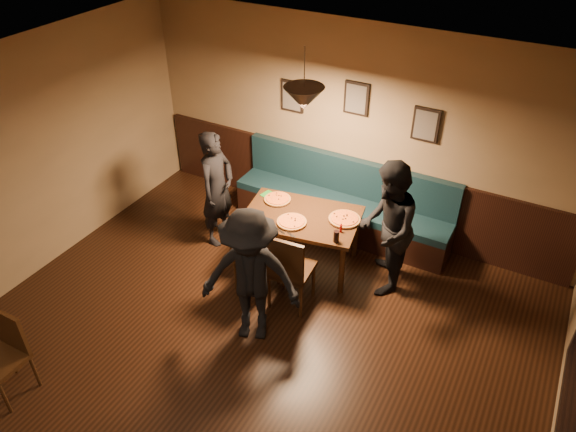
# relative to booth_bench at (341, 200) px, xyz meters

# --- Properties ---
(floor) EXTENTS (7.00, 7.00, 0.00)m
(floor) POSITION_rel_booth_bench_xyz_m (0.00, -3.20, -0.50)
(floor) COLOR black
(floor) RESTS_ON ground
(ceiling) EXTENTS (7.00, 7.00, 0.00)m
(ceiling) POSITION_rel_booth_bench_xyz_m (0.00, -3.20, 2.30)
(ceiling) COLOR silver
(ceiling) RESTS_ON ground
(wall_back) EXTENTS (6.00, 0.00, 6.00)m
(wall_back) POSITION_rel_booth_bench_xyz_m (0.00, 0.30, 0.90)
(wall_back) COLOR #8C704F
(wall_back) RESTS_ON ground
(wainscot) EXTENTS (5.88, 0.06, 1.00)m
(wainscot) POSITION_rel_booth_bench_xyz_m (0.00, 0.27, 0.00)
(wainscot) COLOR black
(wainscot) RESTS_ON ground
(booth_bench) EXTENTS (3.00, 0.60, 1.00)m
(booth_bench) POSITION_rel_booth_bench_xyz_m (0.00, 0.00, 0.00)
(booth_bench) COLOR #0F232D
(booth_bench) RESTS_ON ground
(picture_left) EXTENTS (0.32, 0.04, 0.42)m
(picture_left) POSITION_rel_booth_bench_xyz_m (-0.90, 0.27, 1.20)
(picture_left) COLOR black
(picture_left) RESTS_ON wall_back
(picture_center) EXTENTS (0.32, 0.04, 0.42)m
(picture_center) POSITION_rel_booth_bench_xyz_m (0.00, 0.27, 1.35)
(picture_center) COLOR black
(picture_center) RESTS_ON wall_back
(picture_right) EXTENTS (0.32, 0.04, 0.42)m
(picture_right) POSITION_rel_booth_bench_xyz_m (0.90, 0.27, 1.20)
(picture_right) COLOR black
(picture_right) RESTS_ON wall_back
(pendant_lamp) EXTENTS (0.44, 0.44, 0.25)m
(pendant_lamp) POSITION_rel_booth_bench_xyz_m (-0.15, -0.89, 1.75)
(pendant_lamp) COLOR black
(pendant_lamp) RESTS_ON ceiling
(dining_table) EXTENTS (1.52, 1.11, 0.74)m
(dining_table) POSITION_rel_booth_bench_xyz_m (-0.15, -0.89, -0.13)
(dining_table) COLOR black
(dining_table) RESTS_ON floor
(chair_near_left) EXTENTS (0.46, 0.46, 0.97)m
(chair_near_left) POSITION_rel_booth_bench_xyz_m (-0.41, -1.53, -0.02)
(chair_near_left) COLOR black
(chair_near_left) RESTS_ON floor
(chair_near_right) EXTENTS (0.49, 0.49, 1.03)m
(chair_near_right) POSITION_rel_booth_bench_xyz_m (0.08, -1.56, 0.02)
(chair_near_right) COLOR black
(chair_near_right) RESTS_ON floor
(diner_left) EXTENTS (0.39, 0.59, 1.59)m
(diner_left) POSITION_rel_booth_bench_xyz_m (-1.35, -0.94, 0.29)
(diner_left) COLOR black
(diner_left) RESTS_ON floor
(diner_right) EXTENTS (0.85, 0.97, 1.68)m
(diner_right) POSITION_rel_booth_bench_xyz_m (0.89, -0.78, 0.34)
(diner_right) COLOR black
(diner_right) RESTS_ON floor
(diner_front) EXTENTS (1.18, 0.91, 1.61)m
(diner_front) POSITION_rel_booth_bench_xyz_m (-0.06, -2.21, 0.31)
(diner_front) COLOR black
(diner_front) RESTS_ON floor
(pizza_a) EXTENTS (0.45, 0.45, 0.04)m
(pizza_a) POSITION_rel_booth_bench_xyz_m (-0.57, -0.74, 0.26)
(pizza_a) COLOR orange
(pizza_a) RESTS_ON dining_table
(pizza_b) EXTENTS (0.45, 0.45, 0.04)m
(pizza_b) POSITION_rel_booth_bench_xyz_m (-0.18, -1.08, 0.26)
(pizza_b) COLOR orange
(pizza_b) RESTS_ON dining_table
(pizza_c) EXTENTS (0.50, 0.50, 0.04)m
(pizza_c) POSITION_rel_booth_bench_xyz_m (0.35, -0.74, 0.26)
(pizza_c) COLOR gold
(pizza_c) RESTS_ON dining_table
(soda_glass) EXTENTS (0.08, 0.08, 0.14)m
(soda_glass) POSITION_rel_booth_bench_xyz_m (0.43, -1.15, 0.31)
(soda_glass) COLOR black
(soda_glass) RESTS_ON dining_table
(tabasco_bottle) EXTENTS (0.03, 0.03, 0.12)m
(tabasco_bottle) POSITION_rel_booth_bench_xyz_m (0.40, -0.96, 0.30)
(tabasco_bottle) COLOR #8F0408
(tabasco_bottle) RESTS_ON dining_table
(napkin_a) EXTENTS (0.20, 0.20, 0.01)m
(napkin_a) POSITION_rel_booth_bench_xyz_m (-0.73, -0.68, 0.24)
(napkin_a) COLOR #1C691D
(napkin_a) RESTS_ON dining_table
(napkin_b) EXTENTS (0.19, 0.19, 0.01)m
(napkin_b) POSITION_rel_booth_bench_xyz_m (-0.68, -1.21, 0.24)
(napkin_b) COLOR #1B6520
(napkin_b) RESTS_ON dining_table
(cutlery_set) EXTENTS (0.17, 0.09, 0.00)m
(cutlery_set) POSITION_rel_booth_bench_xyz_m (-0.18, -1.28, 0.24)
(cutlery_set) COLOR silver
(cutlery_set) RESTS_ON dining_table
(cafe_chair_far) EXTENTS (0.41, 0.41, 0.92)m
(cafe_chair_far) POSITION_rel_booth_bench_xyz_m (-1.74, -4.00, -0.04)
(cafe_chair_far) COLOR #331B0E
(cafe_chair_far) RESTS_ON floor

